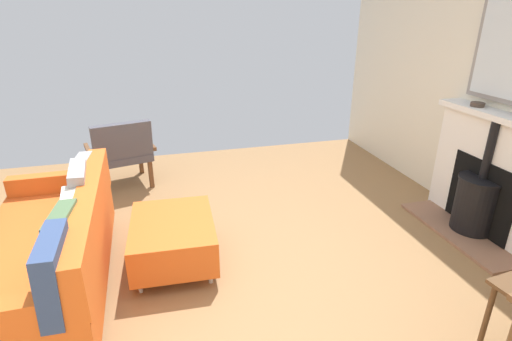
% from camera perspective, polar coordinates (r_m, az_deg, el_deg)
% --- Properties ---
extents(ground_plane, '(5.44, 5.46, 0.01)m').
position_cam_1_polar(ground_plane, '(3.11, -8.42, -14.67)').
color(ground_plane, olive).
extents(fireplace, '(0.53, 1.31, 1.07)m').
position_cam_1_polar(fireplace, '(3.93, 30.74, -1.68)').
color(fireplace, '#93664C').
rests_on(fireplace, ground).
extents(mantel_bowl_near, '(0.12, 0.12, 0.04)m').
position_cam_1_polar(mantel_bowl_near, '(3.97, 29.56, 8.40)').
color(mantel_bowl_near, '#47382D').
rests_on(mantel_bowl_near, fireplace).
extents(sofa, '(0.86, 1.80, 0.81)m').
position_cam_1_polar(sofa, '(3.07, -27.48, -9.95)').
color(sofa, '#B2B2B7').
rests_on(sofa, ground).
extents(ottoman, '(0.66, 0.82, 0.37)m').
position_cam_1_polar(ottoman, '(3.13, -11.96, -9.47)').
color(ottoman, '#B2B2B7').
rests_on(ottoman, ground).
extents(armchair_accent, '(0.79, 0.71, 0.79)m').
position_cam_1_polar(armchair_accent, '(4.50, -18.99, 2.78)').
color(armchair_accent, brown).
rests_on(armchair_accent, ground).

